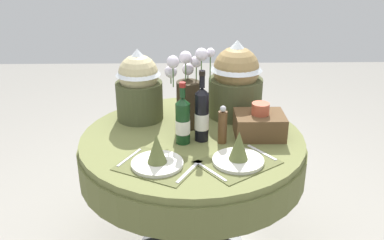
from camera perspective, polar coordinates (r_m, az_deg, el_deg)
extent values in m
cylinder|color=olive|center=(2.27, 0.01, -2.61)|extent=(1.17, 1.17, 0.04)
cylinder|color=#626738|center=(2.31, 0.01, -4.88)|extent=(1.19, 1.19, 0.16)
cylinder|color=black|center=(2.45, 0.01, -10.17)|extent=(0.12, 0.12, 0.68)
cube|color=brown|center=(1.99, -4.62, -6.03)|extent=(0.42, 0.39, 0.00)
cylinder|color=silver|center=(1.98, -4.63, -5.77)|extent=(0.24, 0.24, 0.02)
cone|color=#606B38|center=(1.94, -4.70, -3.77)|extent=(0.09, 0.09, 0.14)
cube|color=silver|center=(2.06, -8.32, -4.93)|extent=(0.10, 0.17, 0.00)
cube|color=silver|center=(1.92, -0.63, -6.99)|extent=(0.10, 0.18, 0.00)
cube|color=brown|center=(2.02, 6.13, -5.61)|extent=(0.43, 0.41, 0.00)
cylinder|color=silver|center=(2.01, 6.14, -5.37)|extent=(0.24, 0.24, 0.02)
cone|color=#606B38|center=(1.97, 6.24, -3.38)|extent=(0.09, 0.09, 0.14)
cube|color=silver|center=(1.92, 2.70, -6.90)|extent=(0.12, 0.16, 0.00)
cube|color=silver|center=(2.11, 9.25, -4.26)|extent=(0.12, 0.16, 0.00)
cylinder|color=#332819|center=(2.32, -0.51, 2.06)|extent=(0.13, 0.13, 0.26)
sphere|color=silver|center=(2.28, 0.58, 7.76)|extent=(0.06, 0.06, 0.06)
cylinder|color=#4C7038|center=(2.30, 0.57, 6.30)|extent=(0.01, 0.01, 0.08)
sphere|color=silver|center=(2.26, -0.86, 8.32)|extent=(0.07, 0.07, 0.07)
cylinder|color=#4C7038|center=(2.28, -0.85, 6.49)|extent=(0.01, 0.01, 0.10)
sphere|color=silver|center=(2.16, -2.55, 7.72)|extent=(0.06, 0.06, 0.06)
cylinder|color=#4C7038|center=(2.19, -2.52, 5.78)|extent=(0.01, 0.01, 0.11)
sphere|color=silver|center=(2.23, 2.47, 8.95)|extent=(0.05, 0.05, 0.05)
cylinder|color=#4C7038|center=(2.25, 2.43, 6.81)|extent=(0.01, 0.01, 0.15)
sphere|color=silver|center=(2.31, -0.55, 6.76)|extent=(0.06, 0.06, 0.06)
cylinder|color=#4C7038|center=(2.32, -0.55, 5.87)|extent=(0.01, 0.01, 0.03)
sphere|color=silver|center=(2.21, 1.27, 8.70)|extent=(0.07, 0.07, 0.07)
cylinder|color=#4C7038|center=(2.23, 1.25, 6.48)|extent=(0.01, 0.01, 0.13)
sphere|color=silver|center=(2.23, -2.84, 6.45)|extent=(0.06, 0.06, 0.06)
cylinder|color=#4C7038|center=(2.25, -2.82, 5.37)|extent=(0.01, 0.01, 0.04)
cylinder|color=black|center=(2.17, 1.30, 0.37)|extent=(0.07, 0.07, 0.25)
cylinder|color=silver|center=(2.18, 1.30, -0.12)|extent=(0.07, 0.07, 0.09)
cone|color=black|center=(2.12, 1.34, 3.93)|extent=(0.07, 0.07, 0.03)
cylinder|color=black|center=(2.10, 1.35, 5.45)|extent=(0.03, 0.03, 0.09)
cylinder|color=black|center=(2.09, 1.36, 6.27)|extent=(0.03, 0.03, 0.02)
cylinder|color=#143819|center=(2.15, -1.23, -0.45)|extent=(0.07, 0.07, 0.21)
cylinder|color=silver|center=(2.15, -1.22, -0.86)|extent=(0.07, 0.07, 0.07)
cone|color=#143819|center=(2.10, -1.25, 2.61)|extent=(0.07, 0.07, 0.03)
cylinder|color=#143819|center=(2.08, -1.27, 4.02)|extent=(0.03, 0.03, 0.08)
cylinder|color=maroon|center=(2.07, -1.27, 4.70)|extent=(0.03, 0.03, 0.02)
cylinder|color=brown|center=(2.16, 4.07, -0.98)|extent=(0.05, 0.05, 0.17)
sphere|color=#B7B7BC|center=(2.12, 4.15, 1.50)|extent=(0.03, 0.03, 0.03)
cylinder|color=#474C2D|center=(2.46, -6.96, 2.59)|extent=(0.26, 0.26, 0.22)
sphere|color=#C6B784|center=(2.41, -7.14, 6.02)|extent=(0.22, 0.22, 0.22)
cone|color=silver|center=(2.39, -7.23, 7.67)|extent=(0.25, 0.25, 0.14)
cylinder|color=#474C2D|center=(2.50, 5.74, 3.06)|extent=(0.31, 0.31, 0.22)
sphere|color=#9E7F4C|center=(2.45, 5.89, 6.66)|extent=(0.26, 0.26, 0.26)
cone|color=silver|center=(2.42, 5.97, 8.58)|extent=(0.29, 0.29, 0.17)
cube|color=brown|center=(2.26, 8.95, -0.71)|extent=(0.25, 0.20, 0.12)
cylinder|color=#B24C33|center=(2.23, 9.10, 1.43)|extent=(0.09, 0.09, 0.06)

